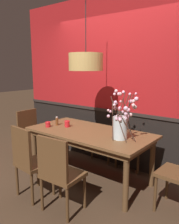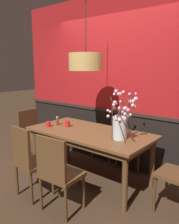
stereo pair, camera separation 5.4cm
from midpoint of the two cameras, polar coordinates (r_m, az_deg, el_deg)
ground_plane at (r=3.65m, az=0.44°, el=-16.09°), size 24.00×24.00×0.00m
back_wall at (r=3.87m, az=7.60°, el=7.19°), size 4.33×0.14×2.84m
dining_table at (r=3.40m, az=0.46°, el=-6.08°), size 1.84×0.92×0.75m
chair_head_west_end at (r=4.39m, az=-13.57°, el=-4.64°), size 0.44×0.46×0.89m
chair_near_side_right at (r=2.71m, az=-7.37°, el=-14.21°), size 0.47×0.41×0.93m
chair_far_side_left at (r=4.25m, az=5.49°, el=-4.56°), size 0.48×0.46×0.92m
chair_far_side_right at (r=3.96m, az=11.71°, el=-5.75°), size 0.47×0.45×0.97m
chair_near_side_left at (r=3.07m, az=-14.33°, el=-11.22°), size 0.43×0.41×0.95m
vase_with_blossoms at (r=3.00m, az=8.23°, el=-3.15°), size 0.43×0.49×0.63m
candle_holder_nearer_center at (r=3.61m, az=-5.07°, el=-2.92°), size 0.08×0.08×0.10m
candle_holder_nearer_edge at (r=3.65m, az=-9.76°, el=-3.01°), size 0.08×0.08×0.08m
condiment_bottle at (r=3.74m, az=-7.57°, el=-2.24°), size 0.04×0.04×0.14m
pendant_lamp at (r=3.29m, az=-0.48°, el=12.31°), size 0.48×0.48×1.22m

